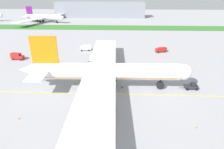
# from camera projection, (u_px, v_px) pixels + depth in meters

# --- Properties ---
(ground_plane) EXTENTS (600.00, 600.00, 0.00)m
(ground_plane) POSITION_uv_depth(u_px,v_px,m) (97.00, 96.00, 61.08)
(ground_plane) COLOR #9E9EA3
(ground_plane) RESTS_ON ground
(apron_taxi_line) EXTENTS (280.00, 0.36, 0.01)m
(apron_taxi_line) POSITION_uv_depth(u_px,v_px,m) (97.00, 94.00, 62.67)
(apron_taxi_line) COLOR yellow
(apron_taxi_line) RESTS_ON ground
(grass_median_strip) EXTENTS (320.00, 24.00, 0.10)m
(grass_median_strip) POSITION_uv_depth(u_px,v_px,m) (113.00, 28.00, 172.62)
(grass_median_strip) COLOR #38722D
(grass_median_strip) RESTS_ON ground
(airliner_foreground) EXTENTS (56.55, 90.15, 17.72)m
(airliner_foreground) POSITION_uv_depth(u_px,v_px,m) (104.00, 72.00, 63.76)
(airliner_foreground) COLOR white
(airliner_foreground) RESTS_ON ground
(pushback_tug) EXTENTS (6.22, 2.55, 2.21)m
(pushback_tug) POSITION_uv_depth(u_px,v_px,m) (191.00, 86.00, 65.28)
(pushback_tug) COLOR #26262B
(pushback_tug) RESTS_ON ground
(ground_crew_wingwalker_port) EXTENTS (0.43, 0.46, 1.55)m
(ground_crew_wingwalker_port) POSITION_uv_depth(u_px,v_px,m) (122.00, 86.00, 65.85)
(ground_crew_wingwalker_port) COLOR black
(ground_crew_wingwalker_port) RESTS_ON ground
(ground_crew_marshaller_front) EXTENTS (0.54, 0.32, 1.56)m
(ground_crew_marshaller_front) POSITION_uv_depth(u_px,v_px,m) (116.00, 79.00, 70.39)
(ground_crew_marshaller_front) COLOR black
(ground_crew_marshaller_front) RESTS_ON ground
(traffic_cone_near_nose) EXTENTS (0.36, 0.36, 0.58)m
(traffic_cone_near_nose) POSITION_uv_depth(u_px,v_px,m) (197.00, 127.00, 47.00)
(traffic_cone_near_nose) COLOR #F2590C
(traffic_cone_near_nose) RESTS_ON ground
(traffic_cone_port_wing) EXTENTS (0.36, 0.36, 0.58)m
(traffic_cone_port_wing) POSITION_uv_depth(u_px,v_px,m) (19.00, 118.00, 50.18)
(traffic_cone_port_wing) COLOR #F2590C
(traffic_cone_port_wing) RESTS_ON ground
(service_truck_baggage_loader) EXTENTS (6.28, 3.12, 3.15)m
(service_truck_baggage_loader) POSITION_uv_depth(u_px,v_px,m) (17.00, 56.00, 92.78)
(service_truck_baggage_loader) COLOR #B21E19
(service_truck_baggage_loader) RESTS_ON ground
(service_truck_fuel_bowser) EXTENTS (5.99, 2.93, 3.11)m
(service_truck_fuel_bowser) POSITION_uv_depth(u_px,v_px,m) (86.00, 48.00, 106.61)
(service_truck_fuel_bowser) COLOR white
(service_truck_fuel_bowser) RESTS_ON ground
(service_truck_catering_van) EXTENTS (6.30, 3.76, 2.52)m
(service_truck_catering_van) POSITION_uv_depth(u_px,v_px,m) (161.00, 50.00, 104.00)
(service_truck_catering_van) COLOR #B21E19
(service_truck_catering_van) RESTS_ON ground
(parked_airliner_far_centre) EXTENTS (46.42, 74.73, 15.43)m
(parked_airliner_far_centre) POSITION_uv_depth(u_px,v_px,m) (43.00, 17.00, 198.34)
(parked_airliner_far_centre) COLOR white
(parked_airliner_far_centre) RESTS_ON ground
(terminal_building) EXTENTS (106.16, 20.00, 18.00)m
(terminal_building) POSITION_uv_depth(u_px,v_px,m) (100.00, 9.00, 235.82)
(terminal_building) COLOR gray
(terminal_building) RESTS_ON ground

